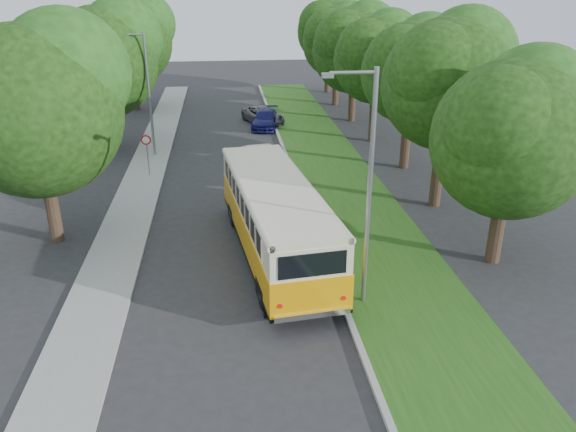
{
  "coord_description": "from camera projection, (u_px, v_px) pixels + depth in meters",
  "views": [
    {
      "loc": [
        -0.19,
        -18.76,
        10.38
      ],
      "look_at": [
        2.22,
        1.97,
        1.5
      ],
      "focal_mm": 35.0,
      "sensor_mm": 36.0,
      "label": 1
    }
  ],
  "objects": [
    {
      "name": "grass_verge",
      "position": [
        359.0,
        215.0,
        26.41
      ],
      "size": [
        4.5,
        70.0,
        0.13
      ],
      "primitive_type": "cube",
      "color": "#234F15",
      "rests_on": "ground"
    },
    {
      "name": "treeline",
      "position": [
        274.0,
        54.0,
        35.69
      ],
      "size": [
        24.27,
        41.91,
        9.46
      ],
      "color": "#332319",
      "rests_on": "ground"
    },
    {
      "name": "car_grey",
      "position": [
        263.0,
        115.0,
        43.06
      ],
      "size": [
        3.45,
        4.97,
        1.26
      ],
      "primitive_type": "imported",
      "rotation": [
        0.0,
        0.0,
        0.33
      ],
      "color": "#53555A",
      "rests_on": "ground"
    },
    {
      "name": "sidewalk",
      "position": [
        126.0,
        226.0,
        25.27
      ],
      "size": [
        2.2,
        70.0,
        0.12
      ],
      "primitive_type": "cube",
      "color": "gray",
      "rests_on": "ground"
    },
    {
      "name": "car_blue",
      "position": [
        265.0,
        119.0,
        41.95
      ],
      "size": [
        2.55,
        4.61,
        1.27
      ],
      "primitive_type": "imported",
      "rotation": [
        0.0,
        0.0,
        -0.19
      ],
      "color": "navy",
      "rests_on": "ground"
    },
    {
      "name": "vintage_bus",
      "position": [
        276.0,
        221.0,
        21.97
      ],
      "size": [
        4.04,
        11.08,
        3.22
      ],
      "primitive_type": null,
      "rotation": [
        0.0,
        0.0,
        0.12
      ],
      "color": "#FFA808",
      "rests_on": "ground"
    },
    {
      "name": "lamppost_near",
      "position": [
        367.0,
        185.0,
        17.68
      ],
      "size": [
        1.71,
        0.16,
        8.0
      ],
      "color": "gray",
      "rests_on": "ground"
    },
    {
      "name": "car_white",
      "position": [
        262.0,
        160.0,
        32.44
      ],
      "size": [
        2.2,
        4.36,
        1.37
      ],
      "primitive_type": "imported",
      "rotation": [
        0.0,
        0.0,
        0.19
      ],
      "color": "white",
      "rests_on": "ground"
    },
    {
      "name": "warning_sign",
      "position": [
        147.0,
        148.0,
        31.03
      ],
      "size": [
        0.56,
        0.1,
        2.5
      ],
      "color": "gray",
      "rests_on": "ground"
    },
    {
      "name": "lamppost_far",
      "position": [
        147.0,
        91.0,
        33.75
      ],
      "size": [
        1.71,
        0.16,
        7.5
      ],
      "color": "gray",
      "rests_on": "ground"
    },
    {
      "name": "ground",
      "position": [
        236.0,
        275.0,
        21.23
      ],
      "size": [
        120.0,
        120.0,
        0.0
      ],
      "primitive_type": "plane",
      "color": "#29292B",
      "rests_on": "ground"
    },
    {
      "name": "curb",
      "position": [
        310.0,
        217.0,
        26.16
      ],
      "size": [
        0.2,
        70.0,
        0.15
      ],
      "primitive_type": "cube",
      "color": "gray",
      "rests_on": "ground"
    },
    {
      "name": "car_silver",
      "position": [
        286.0,
        177.0,
        29.55
      ],
      "size": [
        2.3,
        4.38,
        1.42
      ],
      "primitive_type": "imported",
      "rotation": [
        0.0,
        0.0,
        0.15
      ],
      "color": "#B5B5BA",
      "rests_on": "ground"
    }
  ]
}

